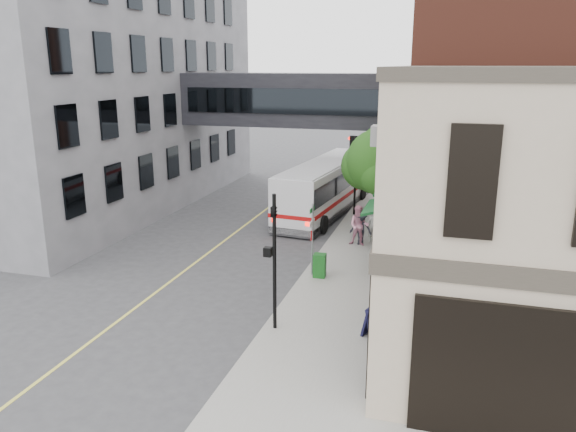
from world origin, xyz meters
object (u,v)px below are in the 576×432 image
Objects in this scene: pedestrian_a at (373,226)px; pedestrian_c at (361,228)px; pedestrian_b at (359,226)px; sandwich_board at (370,321)px; bus at (326,185)px; newspaper_box at (320,265)px.

pedestrian_c is (-0.52, -0.63, 0.01)m from pedestrian_a.
pedestrian_a is at bearing 52.61° from pedestrian_b.
pedestrian_b is 1.20× the size of pedestrian_c.
sandwich_board is at bearing -88.63° from pedestrian_a.
bus is 15.82m from sandwich_board.
newspaper_box is (-0.90, -4.69, -0.32)m from pedestrian_c.
pedestrian_b is 9.22m from sandwich_board.
pedestrian_c is 1.72× the size of sandwich_board.
pedestrian_b reaches higher than pedestrian_c.
newspaper_box is at bearing 138.93° from sandwich_board.
pedestrian_a is (3.53, -5.25, -0.73)m from bus.
sandwich_board is (4.81, -15.03, -1.06)m from bus.
pedestrian_c is at bearing -135.66° from pedestrian_a.
pedestrian_b is at bearing -111.67° from pedestrian_c.
sandwich_board is (1.86, -9.02, -0.50)m from pedestrian_b.
pedestrian_b is 4.65m from newspaper_box.
bus is at bearing 118.85° from pedestrian_c.
pedestrian_a is 0.98× the size of pedestrian_c.
sandwich_board is at bearing -78.69° from pedestrian_b.
newspaper_box is at bearing -111.00° from pedestrian_a.
pedestrian_c is at bearing 66.29° from pedestrian_b.
sandwich_board is at bearing -72.24° from bus.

